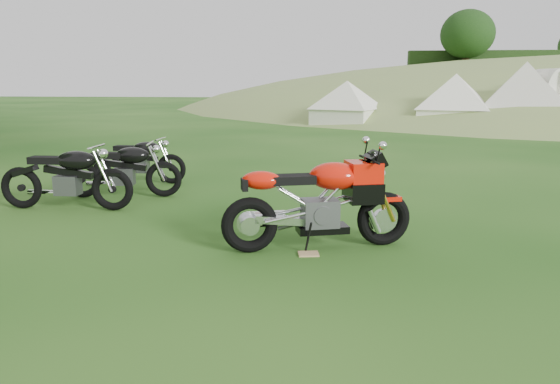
# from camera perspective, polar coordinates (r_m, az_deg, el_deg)

# --- Properties ---
(ground) EXTENTS (120.00, 120.00, 0.00)m
(ground) POSITION_cam_1_polar(r_m,az_deg,el_deg) (5.71, -1.14, -9.78)
(ground) COLOR #13400D
(ground) RESTS_ON ground
(sport_motorcycle) EXTENTS (2.37, 1.20, 1.38)m
(sport_motorcycle) POSITION_cam_1_polar(r_m,az_deg,el_deg) (6.76, 4.03, -0.30)
(sport_motorcycle) COLOR red
(sport_motorcycle) RESTS_ON ground
(plywood_board) EXTENTS (0.27, 0.23, 0.02)m
(plywood_board) POSITION_cam_1_polar(r_m,az_deg,el_deg) (6.68, 3.00, -6.47)
(plywood_board) COLOR tan
(plywood_board) RESTS_ON ground
(vintage_moto_a) EXTENTS (2.16, 0.53, 1.13)m
(vintage_moto_a) POSITION_cam_1_polar(r_m,az_deg,el_deg) (9.48, -21.50, 1.61)
(vintage_moto_a) COLOR black
(vintage_moto_a) RESTS_ON ground
(vintage_moto_b) EXTENTS (2.07, 0.77, 1.06)m
(vintage_moto_b) POSITION_cam_1_polar(r_m,az_deg,el_deg) (10.15, -16.14, 2.40)
(vintage_moto_b) COLOR black
(vintage_moto_b) RESTS_ON ground
(vintage_moto_d) EXTENTS (1.90, 0.47, 0.99)m
(vintage_moto_d) POSITION_cam_1_polar(r_m,az_deg,el_deg) (11.51, -14.52, 3.36)
(vintage_moto_d) COLOR black
(vintage_moto_d) RESTS_ON ground
(tent_left) EXTENTS (3.39, 3.39, 2.25)m
(tent_left) POSITION_cam_1_polar(r_m,az_deg,el_deg) (25.37, 7.00, 9.42)
(tent_left) COLOR white
(tent_left) RESTS_ON ground
(tent_mid) EXTENTS (3.50, 3.50, 2.45)m
(tent_mid) POSITION_cam_1_polar(r_m,az_deg,el_deg) (24.92, 17.82, 9.14)
(tent_mid) COLOR white
(tent_mid) RESTS_ON ground
(tent_right) EXTENTS (3.89, 3.89, 2.74)m
(tent_right) POSITION_cam_1_polar(r_m,az_deg,el_deg) (25.39, 24.16, 9.06)
(tent_right) COLOR beige
(tent_right) RESTS_ON ground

